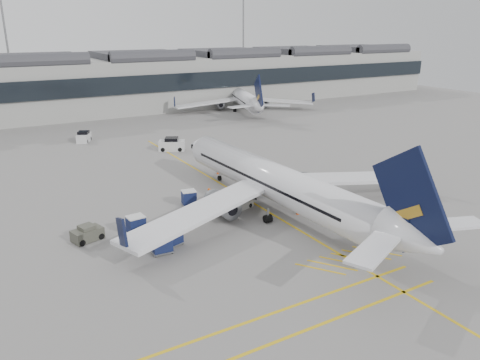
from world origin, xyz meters
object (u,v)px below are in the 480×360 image
airliner_main (278,183)px  ramp_agent_b (220,200)px  belt_loader (235,205)px  ramp_agent_a (210,197)px  baggage_cart_a (189,197)px  pushback_tug (87,234)px

airliner_main → ramp_agent_b: bearing=141.3°
belt_loader → ramp_agent_a: ramp_agent_a is taller
baggage_cart_a → ramp_agent_a: (1.73, -1.39, 0.13)m
ramp_agent_a → ramp_agent_b: ramp_agent_a is taller
ramp_agent_b → baggage_cart_a: bearing=-47.4°
belt_loader → ramp_agent_a: 2.83m
belt_loader → baggage_cart_a: belt_loader is taller
baggage_cart_a → pushback_tug: bearing=-153.3°
airliner_main → belt_loader: 4.90m
airliner_main → belt_loader: size_ratio=7.74×
airliner_main → pushback_tug: size_ratio=13.39×
belt_loader → ramp_agent_a: bearing=108.4°
airliner_main → ramp_agent_b: (-4.63, 3.46, -2.05)m
baggage_cart_a → ramp_agent_a: 2.22m
airliner_main → ramp_agent_a: (-5.22, 4.65, -1.99)m
ramp_agent_a → ramp_agent_b: size_ratio=1.07×
ramp_agent_b → ramp_agent_a: bearing=-63.0°
baggage_cart_a → ramp_agent_b: 3.47m
airliner_main → baggage_cart_a: 9.44m
ramp_agent_b → pushback_tug: (-13.40, -0.70, -0.30)m
baggage_cart_a → ramp_agent_a: ramp_agent_a is taller
baggage_cart_a → belt_loader: bearing=-35.9°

